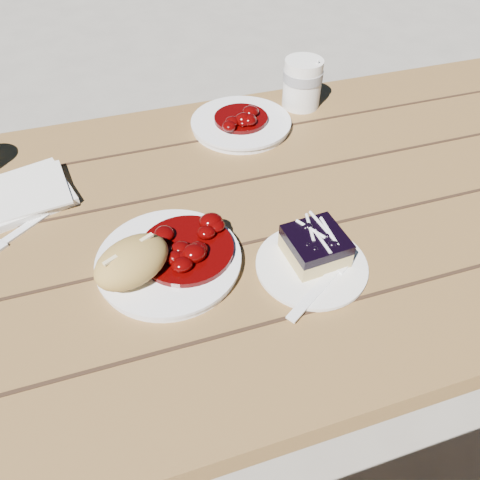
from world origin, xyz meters
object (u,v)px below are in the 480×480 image
object	(u,v)px
dessert_plate	(311,266)
coffee_cup	(302,83)
picnic_table	(198,281)
main_plate	(169,262)
bread_roll	(132,262)
second_plate	(241,124)
blueberry_cake	(315,246)

from	to	relation	value
dessert_plate	coffee_cup	size ratio (longest dim) A/B	1.57
dessert_plate	coffee_cup	xyz separation A→B (m)	(0.18, 0.48, 0.05)
picnic_table	dessert_plate	size ratio (longest dim) A/B	11.84
main_plate	bread_roll	bearing A→B (deg)	-160.02
coffee_cup	second_plate	size ratio (longest dim) A/B	0.51
bread_roll	dessert_plate	world-z (taller)	bread_roll
main_plate	coffee_cup	size ratio (longest dim) A/B	2.07
dessert_plate	second_plate	size ratio (longest dim) A/B	0.79
dessert_plate	coffee_cup	bearing A→B (deg)	68.98
main_plate	blueberry_cake	size ratio (longest dim) A/B	2.41
bread_roll	second_plate	bearing A→B (deg)	52.35
main_plate	dessert_plate	bearing A→B (deg)	-19.70
coffee_cup	bread_roll	bearing A→B (deg)	-136.79
second_plate	coffee_cup	bearing A→B (deg)	17.05
bread_roll	coffee_cup	xyz separation A→B (m)	(0.45, 0.42, 0.01)
main_plate	bread_roll	distance (m)	0.07
picnic_table	second_plate	world-z (taller)	second_plate
blueberry_cake	second_plate	xyz separation A→B (m)	(0.01, 0.41, -0.03)
main_plate	coffee_cup	world-z (taller)	coffee_cup
picnic_table	second_plate	xyz separation A→B (m)	(0.17, 0.27, 0.17)
picnic_table	blueberry_cake	size ratio (longest dim) A/B	21.70
bread_roll	blueberry_cake	distance (m)	0.28
blueberry_cake	second_plate	size ratio (longest dim) A/B	0.43
picnic_table	main_plate	xyz separation A→B (m)	(-0.06, -0.09, 0.17)
picnic_table	main_plate	distance (m)	0.20
coffee_cup	blueberry_cake	bearing A→B (deg)	-110.56
picnic_table	dessert_plate	world-z (taller)	dessert_plate
main_plate	bread_roll	xyz separation A→B (m)	(-0.06, -0.02, 0.04)
bread_roll	second_plate	world-z (taller)	bread_roll
picnic_table	bread_roll	bearing A→B (deg)	-136.30
bread_roll	coffee_cup	distance (m)	0.62
coffee_cup	second_plate	world-z (taller)	coffee_cup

